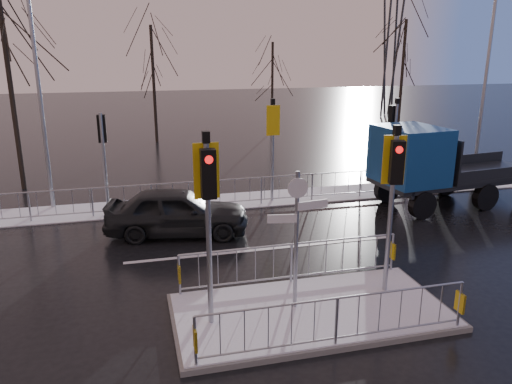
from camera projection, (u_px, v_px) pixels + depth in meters
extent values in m
plane|color=black|center=(310.00, 315.00, 10.96)|extent=(120.00, 120.00, 0.00)
cube|color=white|center=(232.00, 201.00, 18.96)|extent=(30.00, 2.00, 0.04)
cube|color=silver|center=(265.00, 249.00, 14.50)|extent=(8.00, 0.15, 0.01)
cube|color=slate|center=(310.00, 312.00, 10.95)|extent=(6.00, 3.00, 0.12)
cube|color=white|center=(310.00, 309.00, 10.93)|extent=(5.85, 2.85, 0.03)
cube|color=gold|center=(195.00, 339.00, 8.85)|extent=(0.05, 0.28, 0.42)
cube|color=gold|center=(460.00, 302.00, 10.13)|extent=(0.05, 0.28, 0.42)
cube|color=gold|center=(179.00, 273.00, 11.42)|extent=(0.05, 0.28, 0.42)
cube|color=gold|center=(392.00, 251.00, 12.70)|extent=(0.05, 0.28, 0.42)
cylinder|color=#969CA3|center=(209.00, 238.00, 9.88)|extent=(0.11, 0.11, 3.80)
cube|color=black|center=(208.00, 174.00, 9.33)|extent=(0.28, 0.22, 0.95)
cylinder|color=red|center=(209.00, 160.00, 9.15)|extent=(0.16, 0.04, 0.16)
cube|color=yellow|center=(206.00, 171.00, 9.57)|extent=(0.50, 0.03, 1.10)
cube|color=black|center=(206.00, 137.00, 9.31)|extent=(0.14, 0.14, 0.22)
cylinder|color=#969CA3|center=(390.00, 217.00, 11.26)|extent=(0.11, 0.11, 3.70)
cube|color=black|center=(397.00, 162.00, 10.72)|extent=(0.33, 0.28, 0.95)
cylinder|color=red|center=(399.00, 150.00, 10.53)|extent=(0.16, 0.08, 0.16)
cube|color=yellow|center=(394.00, 160.00, 10.96)|extent=(0.49, 0.16, 1.10)
cube|color=black|center=(397.00, 130.00, 10.70)|extent=(0.14, 0.14, 0.22)
cylinder|color=#969CA3|center=(296.00, 242.00, 10.61)|extent=(0.09, 0.09, 3.10)
cube|color=silver|center=(313.00, 205.00, 10.47)|extent=(0.70, 0.14, 0.18)
cube|color=silver|center=(282.00, 219.00, 10.38)|extent=(0.62, 0.15, 0.18)
cylinder|color=silver|center=(298.00, 188.00, 10.25)|extent=(0.44, 0.03, 0.44)
cylinder|color=#969CA3|center=(105.00, 164.00, 17.12)|extent=(0.11, 0.11, 3.50)
cube|color=black|center=(102.00, 128.00, 16.95)|extent=(0.28, 0.22, 0.95)
cylinder|color=red|center=(101.00, 119.00, 16.97)|extent=(0.16, 0.04, 0.16)
cylinder|color=#969CA3|center=(272.00, 154.00, 18.53)|extent=(0.11, 0.11, 3.60)
cube|color=black|center=(271.00, 119.00, 18.34)|extent=(0.28, 0.22, 0.95)
cylinder|color=red|center=(271.00, 111.00, 18.36)|extent=(0.16, 0.04, 0.16)
cube|color=yellow|center=(273.00, 120.00, 18.11)|extent=(0.50, 0.03, 1.10)
cube|color=black|center=(273.00, 102.00, 17.99)|extent=(0.14, 0.14, 0.22)
cylinder|color=#969CA3|center=(394.00, 149.00, 19.72)|extent=(0.11, 0.11, 3.50)
cube|color=black|center=(393.00, 118.00, 19.53)|extent=(0.33, 0.28, 0.95)
cylinder|color=red|center=(391.00, 110.00, 19.54)|extent=(0.16, 0.08, 0.16)
cube|color=black|center=(397.00, 101.00, 19.20)|extent=(0.14, 0.14, 0.22)
imported|color=black|center=(177.00, 212.00, 15.46)|extent=(4.64, 2.55, 1.49)
cylinder|color=black|center=(422.00, 205.00, 16.95)|extent=(1.01, 0.40, 0.98)
cylinder|color=black|center=(387.00, 189.00, 18.80)|extent=(1.01, 0.40, 0.98)
cylinder|color=black|center=(485.00, 197.00, 17.88)|extent=(1.01, 0.40, 0.98)
cylinder|color=black|center=(446.00, 183.00, 19.73)|extent=(1.01, 0.40, 0.98)
cylinder|color=black|center=(484.00, 178.00, 20.39)|extent=(1.01, 0.40, 0.98)
cube|color=black|center=(458.00, 178.00, 18.54)|extent=(6.68, 2.95, 0.16)
cube|color=navy|center=(410.00, 155.00, 17.48)|extent=(2.21, 2.55, 1.96)
cube|color=black|center=(433.00, 142.00, 17.69)|extent=(0.25, 1.95, 1.08)
cube|color=#2D3033|center=(393.00, 186.00, 17.59)|extent=(0.36, 2.25, 0.34)
cube|color=black|center=(481.00, 172.00, 18.86)|extent=(4.54, 2.81, 0.12)
cube|color=black|center=(438.00, 156.00, 17.94)|extent=(0.34, 2.35, 1.47)
cylinder|color=black|center=(12.00, 99.00, 19.68)|extent=(0.20, 0.20, 7.36)
cylinder|color=black|center=(154.00, 85.00, 30.00)|extent=(0.19, 0.19, 6.90)
cylinder|color=black|center=(272.00, 88.00, 33.87)|extent=(0.16, 0.16, 5.98)
cylinder|color=black|center=(402.00, 78.00, 32.78)|extent=(0.20, 0.20, 7.36)
cylinder|color=#969CA3|center=(484.00, 89.00, 20.23)|extent=(0.14, 0.14, 8.00)
cylinder|color=#969CA3|center=(40.00, 94.00, 17.12)|extent=(0.14, 0.14, 8.20)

